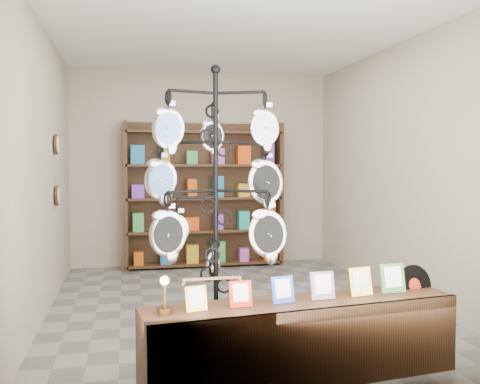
# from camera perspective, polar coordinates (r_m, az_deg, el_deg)

# --- Properties ---
(ground) EXTENTS (5.00, 5.00, 0.00)m
(ground) POSITION_cam_1_polar(r_m,az_deg,el_deg) (6.12, -0.59, -11.87)
(ground) COLOR slate
(ground) RESTS_ON ground
(room_envelope) EXTENTS (5.00, 5.00, 5.00)m
(room_envelope) POSITION_cam_1_polar(r_m,az_deg,el_deg) (5.92, -0.60, 5.71)
(room_envelope) COLOR #ABA08A
(room_envelope) RESTS_ON ground
(display_tree) EXTENTS (1.20, 1.05, 2.35)m
(display_tree) POSITION_cam_1_polar(r_m,az_deg,el_deg) (4.22, -2.61, 0.08)
(display_tree) COLOR black
(display_tree) RESTS_ON ground
(front_shelf) EXTENTS (2.39, 0.77, 0.83)m
(front_shelf) POSITION_cam_1_polar(r_m,az_deg,el_deg) (4.07, 6.69, -15.36)
(front_shelf) COLOR black
(front_shelf) RESTS_ON ground
(back_shelving) EXTENTS (2.42, 0.36, 2.20)m
(back_shelving) POSITION_cam_1_polar(r_m,az_deg,el_deg) (8.19, -3.83, -0.79)
(back_shelving) COLOR black
(back_shelving) RESTS_ON ground
(wall_clocks) EXTENTS (0.03, 0.24, 0.84)m
(wall_clocks) POSITION_cam_1_polar(r_m,az_deg,el_deg) (6.64, -18.97, 2.23)
(wall_clocks) COLOR black
(wall_clocks) RESTS_ON ground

